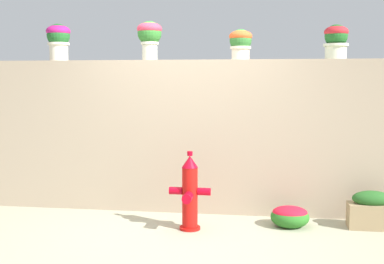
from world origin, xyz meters
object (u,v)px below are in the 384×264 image
Objects in this scene: planter_box at (372,211)px; potted_plant_2 at (150,35)px; flower_bush_left at (290,216)px; fire_hydrant at (190,194)px; potted_plant_4 at (336,39)px; potted_plant_3 at (241,42)px; potted_plant_1 at (58,38)px.

potted_plant_2 is at bearing 169.87° from planter_box.
planter_box is at bearing 4.54° from flower_bush_left.
flower_bush_left is 0.85× the size of planter_box.
potted_plant_2 reaches higher than flower_bush_left.
fire_hydrant is 2.02× the size of flower_bush_left.
potted_plant_4 is 2.17m from flower_bush_left.
potted_plant_3 is (1.14, -0.01, -0.10)m from potted_plant_2.
fire_hydrant is 1.71× the size of planter_box.
potted_plant_1 reaches higher than potted_plant_4.
potted_plant_4 is 2.55m from fire_hydrant.
potted_plant_3 is 2.50m from planter_box.
potted_plant_2 is 2.28m from potted_plant_4.
potted_plant_3 reaches higher than flower_bush_left.
potted_plant_2 is 0.55× the size of fire_hydrant.
potted_plant_1 is at bearing 155.10° from fire_hydrant.
fire_hydrant is at bearing -52.26° from potted_plant_2.
potted_plant_1 is 0.54× the size of fire_hydrant.
flower_bush_left is (1.11, 0.28, -0.28)m from fire_hydrant.
potted_plant_1 reaches higher than potted_plant_3.
potted_plant_3 reaches higher than planter_box.
potted_plant_4 reaches higher than flower_bush_left.
flower_bush_left is (2.98, -0.59, -2.08)m from potted_plant_1.
potted_plant_3 is 0.72× the size of planter_box.
potted_plant_3 is at bearing -1.22° from potted_plant_1.
potted_plant_1 is at bearing 172.42° from planter_box.
potted_plant_2 reaches higher than potted_plant_3.
potted_plant_1 is at bearing 178.78° from potted_plant_3.
potted_plant_4 is (1.14, 0.04, 0.02)m from potted_plant_3.
potted_plant_1 reaches higher than flower_bush_left.
planter_box is (2.66, -0.48, -2.03)m from potted_plant_2.
potted_plant_1 is 1.23m from potted_plant_2.
potted_plant_3 is 1.98m from fire_hydrant.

